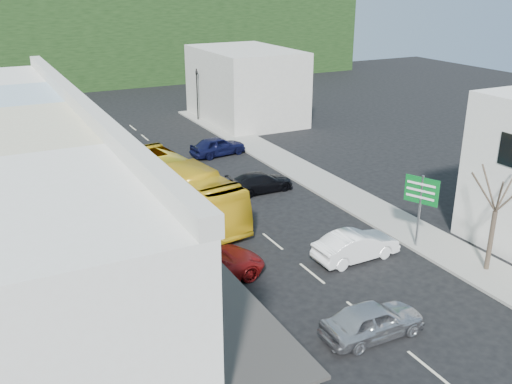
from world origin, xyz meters
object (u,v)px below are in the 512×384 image
bus (180,189)px  pedestrian_left (147,270)px  car_silver (373,321)px  street_tree (495,212)px  car_white (356,246)px  direction_sign (419,212)px  traffic_signal (197,95)px  car_red (208,268)px

bus → pedestrian_left: size_ratio=6.82×
car_silver → street_tree: street_tree is taller
car_white → direction_sign: size_ratio=1.09×
pedestrian_left → direction_sign: 14.13m
car_white → pedestrian_left: pedestrian_left is taller
car_white → pedestrian_left: bearing=77.9°
bus → direction_sign: size_ratio=2.86×
street_tree → direction_sign: bearing=110.0°
bus → pedestrian_left: bearing=-127.4°
car_white → traffic_signal: traffic_signal is taller
bus → car_silver: 15.66m
car_silver → car_red: same height
car_red → direction_sign: 11.37m
pedestrian_left → traffic_signal: 32.86m
car_white → car_red: same height
direction_sign → car_white: bearing=149.7°
car_white → direction_sign: (3.62, -0.40, 1.33)m
car_red → street_tree: 13.74m
direction_sign → traffic_signal: traffic_signal is taller
traffic_signal → car_red: bearing=50.4°
car_red → car_silver: bearing=-155.0°
traffic_signal → car_silver: bearing=60.0°
bus → car_red: (-1.66, -8.40, -0.85)m
car_white → car_red: size_ratio=0.96×
bus → car_silver: size_ratio=2.64×
pedestrian_left → street_tree: street_tree is taller
car_white → direction_sign: bearing=-98.1°
car_silver → traffic_signal: size_ratio=0.86×
bus → street_tree: size_ratio=1.84×
bus → traffic_signal: size_ratio=2.26×
bus → street_tree: bearing=-59.6°
car_silver → street_tree: bearing=-77.4°
car_red → direction_sign: bearing=-104.0°
bus → pedestrian_left: bus is taller
pedestrian_left → street_tree: size_ratio=0.27×
street_tree → pedestrian_left: bearing=159.1°
bus → traffic_signal: traffic_signal is taller
bus → car_red: bearing=-109.1°
car_red → street_tree: bearing=-118.2°
bus → car_red: bus is taller
car_red → pedestrian_left: (-2.75, 0.57, 0.30)m
car_red → pedestrian_left: bearing=72.8°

